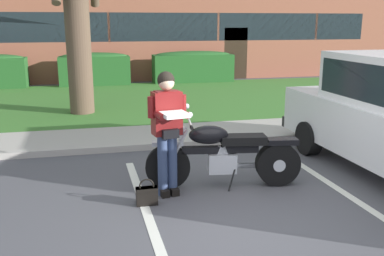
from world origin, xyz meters
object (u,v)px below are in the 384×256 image
object	(u,v)px
brick_building	(104,28)
rider_person	(167,124)
hedge_center_right	(193,66)
hedge_center_left	(95,69)
motorcycle	(230,154)
handbag	(147,194)

from	to	relation	value
brick_building	rider_person	bearing A→B (deg)	-89.41
hedge_center_right	brick_building	size ratio (longest dim) A/B	0.12
brick_building	hedge_center_left	bearing A→B (deg)	-95.50
rider_person	hedge_center_left	xyz separation A→B (m)	(-0.80, 10.93, -0.36)
motorcycle	rider_person	world-z (taller)	rider_person
rider_person	handbag	distance (m)	0.97
rider_person	handbag	bearing A→B (deg)	-140.22
rider_person	hedge_center_left	bearing A→B (deg)	94.19
handbag	hedge_center_left	size ratio (longest dim) A/B	0.14
handbag	hedge_center_left	xyz separation A→B (m)	(-0.47, 11.21, 0.51)
motorcycle	hedge_center_right	bearing A→B (deg)	79.44
hedge_center_left	handbag	bearing A→B (deg)	-87.62
rider_person	handbag	world-z (taller)	rider_person
motorcycle	hedge_center_left	bearing A→B (deg)	99.04
motorcycle	hedge_center_right	size ratio (longest dim) A/B	0.72
motorcycle	brick_building	bearing A→B (deg)	93.65
brick_building	motorcycle	bearing A→B (deg)	-86.35
rider_person	brick_building	bearing A→B (deg)	90.59
motorcycle	handbag	size ratio (longest dim) A/B	6.21
rider_person	hedge_center_right	size ratio (longest dim) A/B	0.55
motorcycle	handbag	bearing A→B (deg)	-162.46
motorcycle	rider_person	bearing A→B (deg)	-172.67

